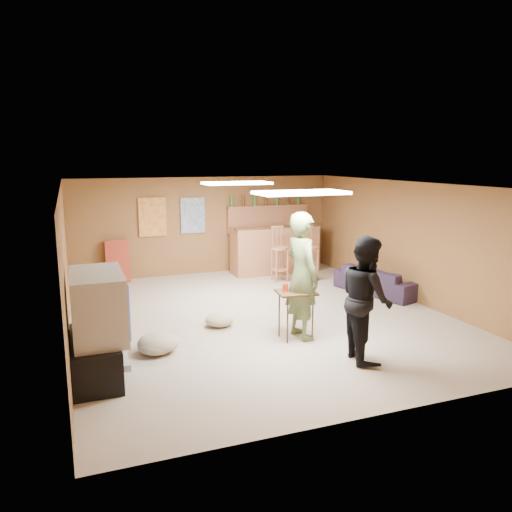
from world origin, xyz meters
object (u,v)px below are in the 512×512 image
object	(u,v)px
tv_body	(98,305)
person_olive	(302,276)
bar_counter	(275,249)
sofa	(378,280)
tray_table	(296,315)
person_black	(366,298)

from	to	relation	value
tv_body	person_olive	xyz separation A→B (m)	(2.87, 0.38, 0.04)
tv_body	bar_counter	world-z (taller)	tv_body
person_olive	sofa	xyz separation A→B (m)	(2.48, 1.68, -0.68)
bar_counter	tv_body	bearing A→B (deg)	-133.00
sofa	tray_table	xyz separation A→B (m)	(-2.58, -1.71, 0.10)
person_black	tray_table	xyz separation A→B (m)	(-0.53, 1.00, -0.47)
tv_body	person_black	size ratio (longest dim) A/B	0.67
person_black	tray_table	size ratio (longest dim) A/B	2.30
bar_counter	person_olive	distance (m)	4.28
person_olive	tray_table	distance (m)	0.59
tray_table	tv_body	bearing A→B (deg)	-172.81
person_black	sofa	xyz separation A→B (m)	(2.05, 2.71, -0.57)
person_olive	person_black	distance (m)	1.12
person_black	sofa	size ratio (longest dim) A/B	0.93
person_olive	person_black	size ratio (longest dim) A/B	1.13
person_black	tray_table	distance (m)	1.23
person_olive	tray_table	world-z (taller)	person_olive
tv_body	tray_table	distance (m)	2.84
person_olive	sofa	distance (m)	3.07
bar_counter	person_black	size ratio (longest dim) A/B	1.21
person_olive	sofa	size ratio (longest dim) A/B	1.06
tray_table	bar_counter	bearing A→B (deg)	71.37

